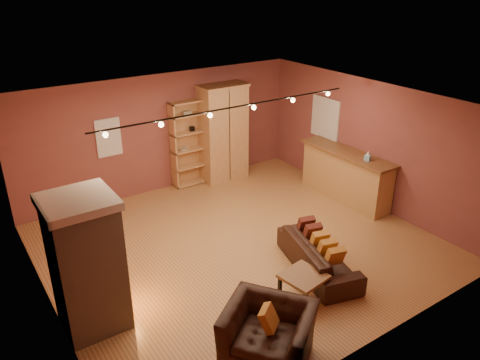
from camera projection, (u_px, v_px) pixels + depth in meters
floor at (239, 245)px, 9.17m from camera, size 7.00×7.00×0.00m
ceiling at (239, 105)px, 8.02m from camera, size 7.00×7.00×0.00m
back_wall at (162, 133)px, 11.05m from camera, size 7.00×0.02×2.80m
left_wall at (40, 235)px, 6.81m from camera, size 0.02×6.50×2.80m
right_wall at (369, 144)px, 10.39m from camera, size 0.02×6.50×2.80m
fireplace at (87, 264)px, 6.73m from camera, size 1.01×0.98×2.12m
back_window at (108, 138)px, 10.31m from camera, size 0.56×0.04×0.86m
bookcase at (187, 142)px, 11.40m from camera, size 0.87×0.34×2.13m
armoire at (223, 133)px, 11.66m from camera, size 1.20×0.68×2.44m
bar_counter at (346, 175)px, 10.81m from camera, size 0.65×2.45×1.17m
tissue_box at (368, 156)px, 10.05m from camera, size 0.14×0.14×0.21m
right_window at (325, 118)px, 11.33m from camera, size 0.05×0.90×1.00m
loveseat at (319, 250)px, 8.26m from camera, size 1.08×2.04×0.80m
armchair at (269, 326)px, 6.33m from camera, size 1.32×1.41×1.04m
coffee_table at (303, 279)px, 7.48m from camera, size 0.72×0.72×0.48m
track_rail at (233, 109)px, 8.22m from camera, size 5.20×0.09×0.13m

